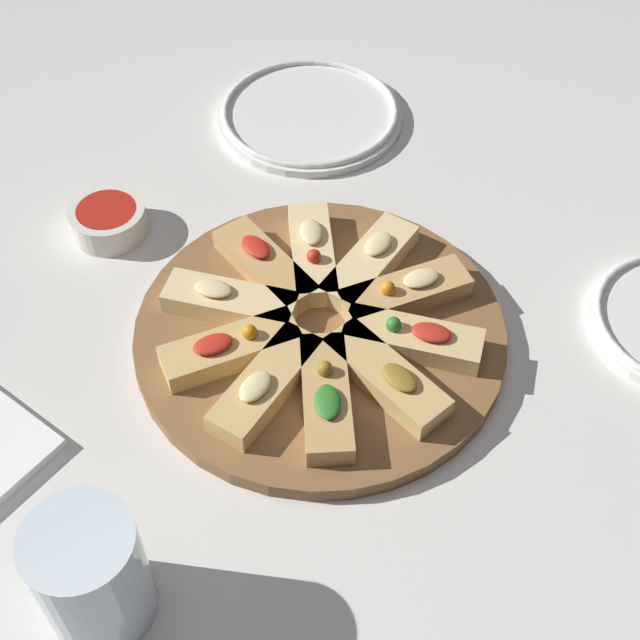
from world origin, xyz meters
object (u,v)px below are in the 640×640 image
water_glass (91,574)px  dipping_bowl (108,220)px  plate_left (310,114)px  serving_board (320,333)px

water_glass → dipping_bowl: (-0.39, 0.16, -0.04)m
water_glass → dipping_bowl: water_glass is taller
plate_left → water_glass: water_glass is taller
water_glass → dipping_bowl: 0.42m
plate_left → dipping_bowl: size_ratio=2.77×
water_glass → dipping_bowl: size_ratio=1.36×
plate_left → dipping_bowl: 0.29m
serving_board → plate_left: same height
plate_left → water_glass: 0.63m
dipping_bowl → serving_board: bearing=25.3°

